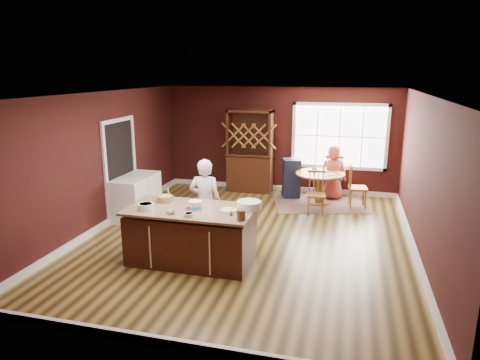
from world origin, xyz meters
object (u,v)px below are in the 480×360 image
chair_east (358,186)px  high_chair (291,177)px  seated_woman (333,172)px  dryer (143,193)px  baker (205,202)px  toddler (291,166)px  dining_table (320,182)px  layer_cake (195,205)px  chair_north (334,175)px  hutch (250,151)px  chair_south (316,193)px  kitchen_island (191,236)px  washer (129,201)px

chair_east → high_chair: bearing=68.1°
seated_woman → dryer: (-4.05, -2.14, -0.22)m
baker → toddler: bearing=-113.3°
dining_table → baker: (-1.83, -3.00, 0.26)m
layer_cake → dining_table: bearing=65.2°
baker → toddler: 3.52m
chair_north → layer_cake: bearing=64.4°
baker → layer_cake: size_ratio=5.16×
toddler → chair_east: bearing=-14.0°
dining_table → chair_east: 0.88m
layer_cake → hutch: bearing=91.6°
chair_east → chair_south: size_ratio=1.04×
dryer → chair_north: bearing=29.8°
kitchen_island → layer_cake: layer_cake is taller
chair_south → high_chair: bearing=115.2°
dining_table → washer: bearing=-149.0°
chair_north → washer: 5.03m
chair_south → chair_east: bearing=34.0°
chair_east → seated_woman: 0.84m
layer_cake → seated_woman: bearing=64.7°
chair_east → baker: bearing=130.4°
baker → dryer: size_ratio=1.77×
baker → chair_east: (2.70, 2.94, -0.29)m
toddler → hutch: size_ratio=0.12×
chair_north → washer: (-4.06, -2.96, -0.10)m
kitchen_island → toddler: toddler is taller
toddler → washer: bearing=-139.1°
kitchen_island → hutch: bearing=90.6°
baker → high_chair: bearing=-113.6°
chair_north → seated_woman: 0.23m
kitchen_island → chair_east: 4.58m
chair_north → chair_east: bearing=126.6°
high_chair → hutch: bearing=147.8°
dining_table → chair_south: bearing=-91.2°
chair_east → washer: 5.15m
seated_woman → washer: seated_woman is taller
toddler → hutch: bearing=163.6°
chair_south → hutch: (-1.84, 1.48, 0.58)m
chair_north → toddler: bearing=17.4°
toddler → seated_woman: bearing=8.9°
baker → chair_south: bearing=-135.0°
seated_woman → hutch: 2.18m
dining_table → chair_east: size_ratio=1.13×
chair_east → washer: bearing=108.4°
chair_north → hutch: bearing=-0.5°
chair_east → high_chair: size_ratio=1.00×
high_chair → washer: (-3.04, -2.63, -0.06)m
kitchen_island → high_chair: 4.27m
dryer → chair_south: bearing=12.3°
dryer → dining_table: bearing=23.3°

